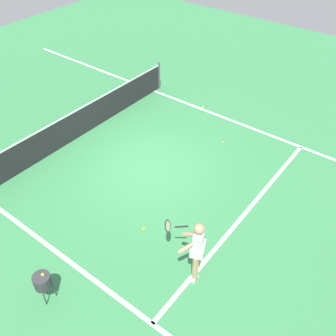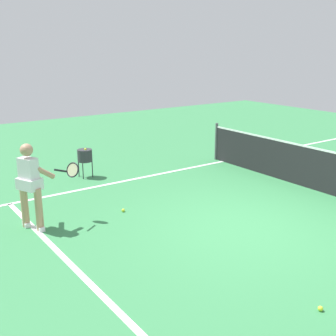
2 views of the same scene
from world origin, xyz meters
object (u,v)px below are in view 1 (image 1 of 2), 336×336
tennis_ball_mid (203,107)px  ball_hopper (42,281)px  tennis_ball_far (144,229)px  tennis_player (196,247)px  tennis_ball_near (223,142)px

tennis_ball_mid → ball_hopper: ball_hopper is taller
tennis_ball_mid → tennis_ball_far: (-5.67, -2.03, 0.00)m
tennis_player → tennis_ball_mid: 7.02m
tennis_ball_mid → tennis_ball_far: bearing=-160.3°
tennis_player → tennis_ball_near: 5.02m
tennis_ball_near → tennis_ball_far: 4.30m
tennis_ball_near → tennis_ball_far: (-4.29, -0.34, 0.00)m
tennis_player → ball_hopper: bearing=138.5°
tennis_ball_near → ball_hopper: bearing=179.5°
tennis_player → tennis_ball_far: 1.88m
tennis_ball_near → tennis_ball_mid: bearing=50.5°
tennis_ball_far → tennis_ball_near: bearing=4.6°
tennis_ball_mid → tennis_player: bearing=-147.9°
tennis_ball_mid → ball_hopper: 8.44m
tennis_ball_near → tennis_ball_mid: size_ratio=1.00×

